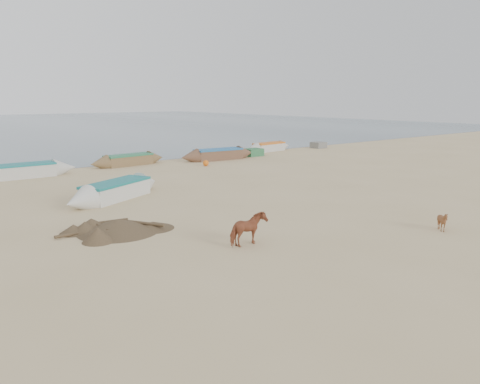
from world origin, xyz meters
TOP-DOWN VIEW (x-y plane):
  - ground at (0.00, 0.00)m, footprint 140.00×140.00m
  - cow_adult at (-2.45, 0.43)m, footprint 1.38×0.67m
  - calf_front at (4.45, -2.77)m, footprint 0.75×0.68m
  - near_canoe at (-2.88, 10.35)m, footprint 6.56×4.24m
  - debris_pile at (-5.24, 4.81)m, footprint 3.74×3.74m
  - waterline_canoes at (-1.24, 20.70)m, footprint 43.33×4.51m
  - beach_clutter at (4.65, 19.91)m, footprint 47.28×4.45m

SIDE VIEW (x-z plane):
  - ground at x=0.00m, z-range 0.00..0.00m
  - debris_pile at x=-5.24m, z-range 0.00..0.46m
  - beach_clutter at x=4.65m, z-range -0.02..0.62m
  - calf_front at x=4.45m, z-range 0.00..0.77m
  - waterline_canoes at x=-1.24m, z-range -0.02..0.88m
  - near_canoe at x=-2.88m, z-range 0.00..0.89m
  - cow_adult at x=-2.45m, z-range 0.00..1.14m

